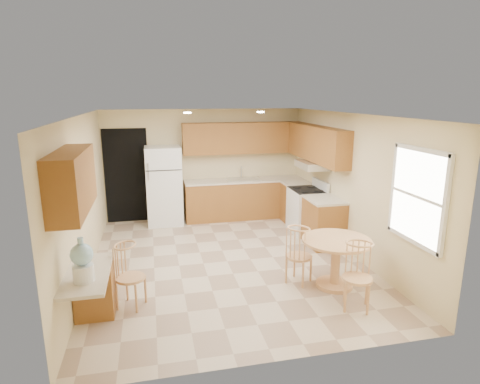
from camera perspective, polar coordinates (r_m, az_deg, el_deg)
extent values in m
plane|color=#C7B090|center=(7.05, -1.83, -9.83)|extent=(5.50, 5.50, 0.00)
cube|color=white|center=(6.47, -2.00, 10.93)|extent=(4.50, 5.50, 0.02)
cube|color=beige|center=(9.31, -5.07, 3.98)|extent=(4.50, 0.02, 2.50)
cube|color=beige|center=(4.10, 5.36, -8.73)|extent=(4.50, 0.02, 2.50)
cube|color=beige|center=(6.62, -21.41, -0.90)|extent=(0.02, 5.50, 2.50)
cube|color=beige|center=(7.39, 15.50, 0.99)|extent=(0.02, 5.50, 2.50)
cube|color=black|center=(9.27, -15.82, 2.21)|extent=(0.90, 0.02, 2.10)
cube|color=#975E26|center=(9.35, 0.60, -1.04)|extent=(2.75, 0.60, 0.87)
cube|color=beige|center=(9.24, 0.61, 1.69)|extent=(2.75, 0.63, 0.04)
cube|color=#975E26|center=(9.10, 8.07, -1.58)|extent=(0.60, 0.59, 0.87)
cube|color=beige|center=(8.99, 8.16, 1.21)|extent=(0.63, 0.59, 0.04)
cube|color=#975E26|center=(7.82, 11.80, -4.31)|extent=(0.60, 0.80, 0.87)
cube|color=beige|center=(7.69, 11.97, -1.08)|extent=(0.63, 0.80, 0.04)
cube|color=#975E26|center=(9.22, 0.43, 7.70)|extent=(2.75, 0.33, 0.70)
cube|color=#975E26|center=(8.30, 10.84, 6.79)|extent=(0.33, 2.42, 0.70)
cube|color=#975E26|center=(4.93, -22.78, 1.38)|extent=(0.33, 1.40, 0.70)
cube|color=silver|center=(9.23, 0.46, 1.81)|extent=(0.78, 0.44, 0.01)
cube|color=silver|center=(8.30, 10.25, 3.82)|extent=(0.50, 0.76, 0.14)
cube|color=#975E26|center=(5.65, -20.01, -12.88)|extent=(0.48, 0.42, 0.72)
cube|color=beige|center=(5.15, -20.88, -10.85)|extent=(0.50, 1.20, 0.04)
cube|color=white|center=(5.80, 23.98, -0.56)|extent=(0.05, 1.00, 1.20)
cube|color=white|center=(5.69, 24.50, 5.50)|extent=(0.05, 1.10, 0.06)
cube|color=white|center=(5.97, 23.32, -6.35)|extent=(0.05, 1.10, 0.06)
cube|color=white|center=(5.40, 27.18, -1.91)|extent=(0.05, 0.06, 1.28)
cube|color=white|center=(6.22, 21.04, 0.60)|extent=(0.05, 0.06, 1.28)
cylinder|color=white|center=(7.59, -7.49, 11.11)|extent=(0.14, 0.14, 0.02)
cylinder|color=white|center=(7.84, 2.94, 11.29)|extent=(0.14, 0.14, 0.02)
cube|color=white|center=(8.97, -10.75, 0.89)|extent=(0.76, 0.71, 1.73)
cube|color=black|center=(8.53, -10.78, 3.03)|extent=(0.75, 0.01, 0.02)
cube|color=silver|center=(8.54, -12.89, 2.24)|extent=(0.03, 0.03, 0.18)
cube|color=silver|center=(8.50, -12.97, 3.58)|extent=(0.03, 0.03, 0.14)
cube|color=white|center=(8.48, 9.47, -2.66)|extent=(0.65, 0.76, 0.90)
cube|color=black|center=(8.37, 9.59, 0.33)|extent=(0.64, 0.75, 0.02)
cube|color=white|center=(8.46, 11.38, 1.05)|extent=(0.06, 0.76, 0.18)
cylinder|color=tan|center=(6.35, 13.24, -12.66)|extent=(0.54, 0.54, 0.06)
cylinder|color=tan|center=(6.21, 13.41, -9.88)|extent=(0.14, 0.14, 0.67)
cylinder|color=tan|center=(6.08, 13.60, -6.73)|extent=(1.01, 1.01, 0.04)
cylinder|color=tan|center=(6.22, 8.39, -9.08)|extent=(0.39, 0.39, 0.04)
cylinder|color=tan|center=(6.38, 6.69, -10.48)|extent=(0.03, 0.03, 0.42)
cylinder|color=tan|center=(6.47, 9.06, -10.20)|extent=(0.03, 0.03, 0.42)
cylinder|color=tan|center=(6.14, 7.55, -11.50)|extent=(0.03, 0.03, 0.42)
cylinder|color=tan|center=(6.24, 10.01, -11.19)|extent=(0.03, 0.03, 0.42)
cylinder|color=tan|center=(5.67, 16.35, -11.74)|extent=(0.40, 0.40, 0.04)
cylinder|color=tan|center=(5.81, 14.23, -13.30)|extent=(0.03, 0.03, 0.43)
cylinder|color=tan|center=(5.94, 16.77, -12.86)|extent=(0.03, 0.03, 0.43)
cylinder|color=tan|center=(5.59, 15.59, -14.54)|extent=(0.03, 0.03, 0.43)
cylinder|color=tan|center=(5.72, 18.21, -14.04)|extent=(0.03, 0.03, 0.43)
cylinder|color=tan|center=(5.69, -15.32, -11.71)|extent=(0.39, 0.39, 0.04)
cylinder|color=tan|center=(5.92, -16.51, -13.01)|extent=(0.03, 0.03, 0.42)
cylinder|color=tan|center=(5.90, -13.76, -12.91)|extent=(0.03, 0.03, 0.42)
cylinder|color=tan|center=(5.67, -16.69, -14.26)|extent=(0.03, 0.03, 0.42)
cylinder|color=tan|center=(5.65, -13.80, -14.15)|extent=(0.03, 0.03, 0.42)
cylinder|color=white|center=(4.89, -21.37, -10.69)|extent=(0.23, 0.23, 0.20)
sphere|color=#99D1EC|center=(4.81, -21.60, -8.26)|extent=(0.25, 0.25, 0.25)
cylinder|color=#99D1EC|center=(4.75, -21.77, -6.46)|extent=(0.06, 0.06, 0.07)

